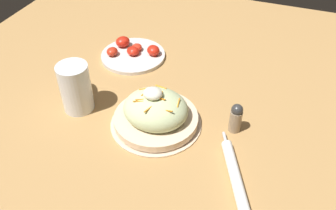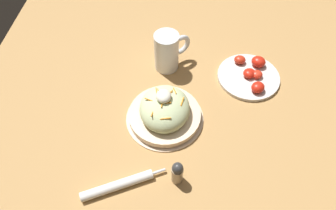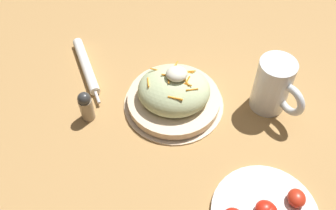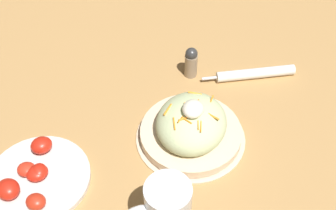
# 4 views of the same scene
# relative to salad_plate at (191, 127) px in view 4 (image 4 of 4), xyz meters

# --- Properties ---
(ground_plane) EXTENTS (1.43, 1.43, 0.00)m
(ground_plane) POSITION_rel_salad_plate_xyz_m (0.02, -0.10, -0.04)
(ground_plane) COLOR #B2844C
(salad_plate) EXTENTS (0.23, 0.23, 0.11)m
(salad_plate) POSITION_rel_salad_plate_xyz_m (0.00, 0.00, 0.00)
(salad_plate) COLOR beige
(salad_plate) RESTS_ON ground_plane
(napkin_roll) EXTENTS (0.11, 0.21, 0.02)m
(napkin_roll) POSITION_rel_salad_plate_xyz_m (-0.22, 0.10, -0.02)
(napkin_roll) COLOR white
(napkin_roll) RESTS_ON ground_plane
(tomato_plate) EXTENTS (0.20, 0.20, 0.04)m
(tomato_plate) POSITION_rel_salad_plate_xyz_m (0.19, -0.26, -0.02)
(tomato_plate) COLOR silver
(tomato_plate) RESTS_ON ground_plane
(salt_shaker) EXTENTS (0.03, 0.03, 0.08)m
(salt_shaker) POSITION_rel_salad_plate_xyz_m (-0.19, -0.05, 0.00)
(salt_shaker) COLOR gray
(salt_shaker) RESTS_ON ground_plane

